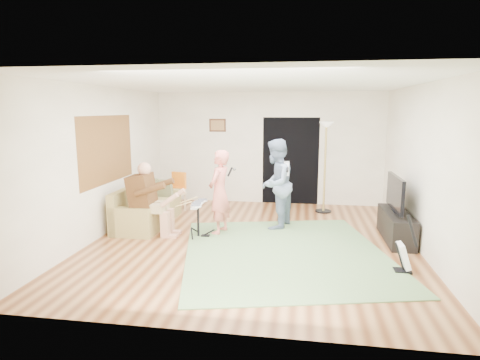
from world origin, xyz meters
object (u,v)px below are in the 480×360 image
object	(u,v)px
sofa	(145,211)
singer	(219,192)
drum_kit	(198,221)
dining_chair	(176,198)
guitarist	(276,184)
television	(395,193)
tv_cabinet	(396,226)
guitar_spare	(404,256)
torchiere_lamp	(325,151)

from	to	relation	value
sofa	singer	world-z (taller)	singer
drum_kit	dining_chair	distance (m)	2.00
guitarist	drum_kit	bearing A→B (deg)	-42.88
sofa	television	size ratio (longest dim) A/B	1.73
sofa	guitarist	world-z (taller)	guitarist
guitarist	tv_cabinet	distance (m)	2.29
singer	guitar_spare	xyz separation A→B (m)	(2.96, -1.40, -0.54)
dining_chair	television	distance (m)	4.68
guitarist	guitar_spare	size ratio (longest dim) A/B	2.05
drum_kit	guitar_spare	distance (m)	3.48
drum_kit	television	distance (m)	3.51
guitarist	tv_cabinet	xyz separation A→B (m)	(2.16, -0.43, -0.62)
guitarist	torchiere_lamp	world-z (taller)	torchiere_lamp
torchiere_lamp	television	world-z (taller)	torchiere_lamp
guitarist	dining_chair	distance (m)	2.57
tv_cabinet	torchiere_lamp	bearing A→B (deg)	122.71
singer	tv_cabinet	bearing A→B (deg)	105.11
sofa	guitarist	size ratio (longest dim) A/B	1.11
guitarist	singer	bearing A→B (deg)	-46.45
guitar_spare	tv_cabinet	size ratio (longest dim) A/B	0.60
sofa	television	bearing A→B (deg)	-3.43
sofa	guitar_spare	bearing A→B (deg)	-21.03
drum_kit	guitar_spare	world-z (taller)	guitar_spare
drum_kit	torchiere_lamp	bearing A→B (deg)	43.11
drum_kit	television	world-z (taller)	television
drum_kit	guitar_spare	bearing A→B (deg)	-18.64
guitarist	tv_cabinet	size ratio (longest dim) A/B	1.24
singer	guitar_spare	distance (m)	3.31
singer	television	size ratio (longest dim) A/B	1.40
guitar_spare	drum_kit	bearing A→B (deg)	161.36
drum_kit	torchiere_lamp	distance (m)	3.38
singer	television	world-z (taller)	singer
guitarist	torchiere_lamp	distance (m)	1.78
guitar_spare	guitarist	bearing A→B (deg)	135.67
drum_kit	dining_chair	xyz separation A→B (m)	(-0.99, 1.74, 0.03)
singer	drum_kit	bearing A→B (deg)	-36.32
sofa	television	world-z (taller)	television
drum_kit	guitar_spare	size ratio (longest dim) A/B	0.78
sofa	dining_chair	distance (m)	1.14
television	dining_chair	bearing A→B (deg)	162.74
guitar_spare	tv_cabinet	distance (m)	1.49
singer	tv_cabinet	size ratio (longest dim) A/B	1.11
drum_kit	guitarist	distance (m)	1.66
guitar_spare	tv_cabinet	world-z (taller)	guitar_spare
singer	dining_chair	world-z (taller)	singer
guitarist	guitar_spare	bearing A→B (deg)	61.86
singer	sofa	bearing A→B (deg)	-89.06
guitarist	dining_chair	size ratio (longest dim) A/B	1.97
torchiere_lamp	tv_cabinet	bearing A→B (deg)	-57.29
dining_chair	television	xyz separation A→B (m)	(4.44, -1.38, 0.54)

